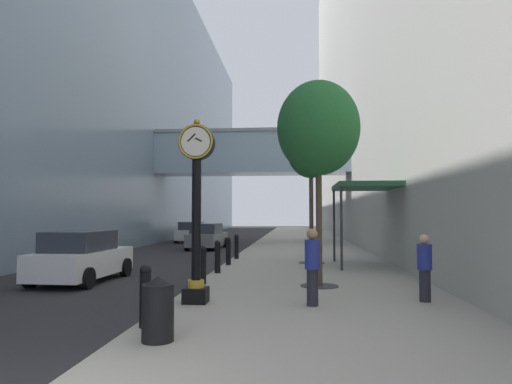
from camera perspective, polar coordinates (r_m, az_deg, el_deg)
ground_plane at (r=31.82m, az=-0.45°, el=-6.81°), size 110.00×110.00×0.00m
sidewalk_right at (r=34.68m, az=5.84°, el=-6.35°), size 7.01×80.00×0.14m
building_block_left at (r=38.96m, az=-18.10°, el=12.05°), size 23.81×80.00×24.34m
building_block_right at (r=39.11m, az=18.41°, el=21.62°), size 9.00×80.00×36.62m
street_clock at (r=10.77m, az=-7.50°, el=-1.11°), size 0.84×0.55×4.34m
bollard_nearest at (r=8.73m, az=-13.74°, el=-12.39°), size 0.22×0.22×1.14m
bollard_third at (r=13.68m, az=-6.71°, el=-8.95°), size 0.22×0.22×1.14m
bollard_fourth at (r=16.20m, az=-4.84°, el=-8.01°), size 0.22×0.22×1.14m
bollard_fifth at (r=18.74m, az=-3.49°, el=-7.31°), size 0.22×0.22×1.14m
bollard_sixth at (r=21.29m, az=-2.46°, el=-6.78°), size 0.22×0.22×1.14m
street_tree_near at (r=13.48m, az=7.83°, el=7.86°), size 2.41×2.41×5.97m
street_tree_mid_near at (r=19.73m, az=6.92°, el=5.06°), size 2.07×2.07×6.00m
trash_bin at (r=7.78m, az=-12.21°, el=-14.02°), size 0.53×0.53×1.05m
pedestrian_walking at (r=10.47m, az=7.09°, el=-9.06°), size 0.39×0.49×1.74m
pedestrian_by_clock at (r=11.58m, az=20.42°, el=-8.74°), size 0.45×0.45×1.58m
storefront_awning at (r=18.91m, az=13.41°, el=0.52°), size 2.40×3.60×3.30m
car_grey_near at (r=29.28m, az=-6.17°, el=-5.58°), size 2.15×4.50×1.63m
car_silver_mid at (r=36.80m, az=-8.06°, el=-5.02°), size 2.00×4.40×1.62m
car_white_far at (r=16.01m, az=-21.05°, el=-7.64°), size 2.10×4.19×1.66m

